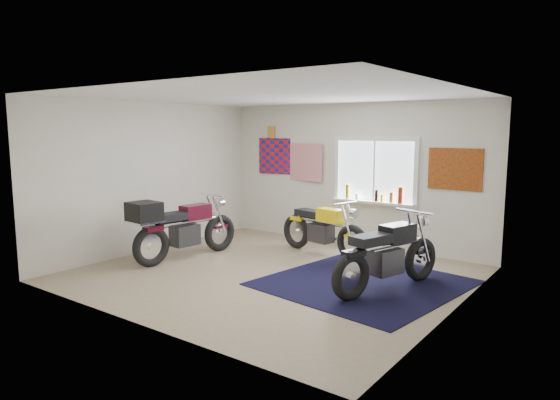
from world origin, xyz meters
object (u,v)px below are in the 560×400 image
Objects in this scene: yellow_triumph at (323,230)px; black_chrome_bike at (388,257)px; navy_rug at (364,283)px; maroon_tourer at (179,228)px.

yellow_triumph is 0.97× the size of black_chrome_bike.
yellow_triumph is at bearing 141.44° from navy_rug.
black_chrome_bike reaches higher than yellow_triumph.
maroon_tourer is at bearing 116.37° from black_chrome_bike.
navy_rug is at bearing -27.72° from yellow_triumph.
maroon_tourer is at bearing -123.76° from yellow_triumph.
black_chrome_bike is (1.76, -1.17, 0.03)m from yellow_triumph.
navy_rug is 3.25m from maroon_tourer.
maroon_tourer is (-3.52, -0.61, 0.09)m from black_chrome_bike.
navy_rug is 0.61m from black_chrome_bike.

